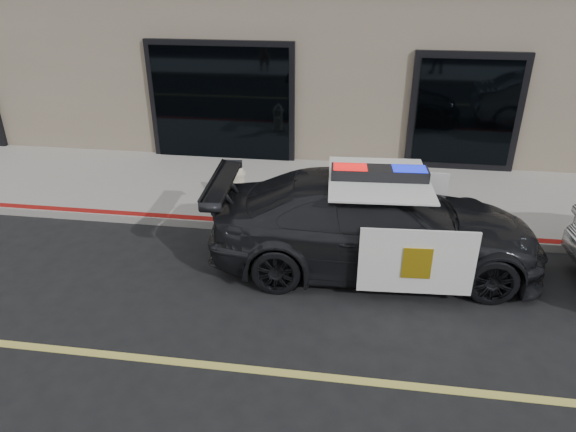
# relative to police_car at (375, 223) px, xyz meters

# --- Properties ---
(ground) EXTENTS (120.00, 120.00, 0.00)m
(ground) POSITION_rel_police_car_xyz_m (-2.57, -2.63, -0.75)
(ground) COLOR black
(ground) RESTS_ON ground
(sidewalk_n) EXTENTS (60.00, 3.50, 0.15)m
(sidewalk_n) POSITION_rel_police_car_xyz_m (-2.57, 2.62, -0.68)
(sidewalk_n) COLOR gray
(sidewalk_n) RESTS_ON ground
(police_car) EXTENTS (2.70, 5.37, 1.68)m
(police_car) POSITION_rel_police_car_xyz_m (0.00, 0.00, 0.00)
(police_car) COLOR black
(police_car) RESTS_ON ground
(fire_hydrant) EXTENTS (0.35, 0.48, 0.76)m
(fire_hydrant) POSITION_rel_police_car_xyz_m (-2.62, 1.80, -0.24)
(fire_hydrant) COLOR beige
(fire_hydrant) RESTS_ON sidewalk_n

